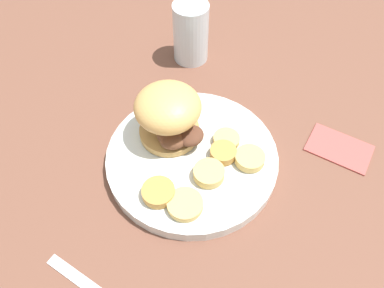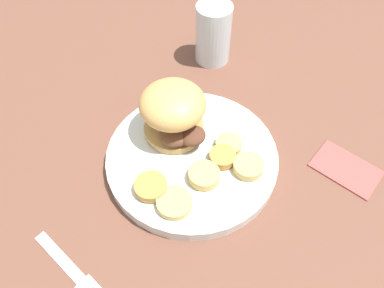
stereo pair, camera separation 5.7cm
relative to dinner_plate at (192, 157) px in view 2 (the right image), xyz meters
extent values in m
plane|color=brown|center=(0.00, 0.00, -0.01)|extent=(4.00, 4.00, 0.00)
cylinder|color=silver|center=(0.00, 0.00, 0.00)|extent=(0.27, 0.27, 0.02)
torus|color=silver|center=(0.00, 0.00, 0.01)|extent=(0.27, 0.27, 0.01)
cylinder|color=tan|center=(0.05, -0.03, 0.02)|extent=(0.10, 0.10, 0.01)
ellipsoid|color=brown|center=(0.04, -0.01, 0.03)|extent=(0.05, 0.05, 0.02)
ellipsoid|color=brown|center=(0.06, -0.07, 0.04)|extent=(0.06, 0.06, 0.02)
ellipsoid|color=brown|center=(0.05, -0.03, 0.04)|extent=(0.04, 0.04, 0.02)
ellipsoid|color=#563323|center=(0.01, -0.01, 0.04)|extent=(0.06, 0.06, 0.02)
ellipsoid|color=brown|center=(0.03, 0.00, 0.03)|extent=(0.05, 0.05, 0.02)
ellipsoid|color=#563323|center=(0.07, -0.05, 0.04)|extent=(0.05, 0.05, 0.01)
ellipsoid|color=brown|center=(0.04, -0.06, 0.03)|extent=(0.06, 0.06, 0.02)
ellipsoid|color=tan|center=(0.05, -0.03, 0.08)|extent=(0.10, 0.10, 0.06)
cylinder|color=#BC8942|center=(0.03, 0.08, 0.02)|extent=(0.05, 0.05, 0.01)
cylinder|color=#DBB766|center=(-0.05, -0.04, 0.02)|extent=(0.04, 0.04, 0.01)
cylinder|color=#BC8942|center=(-0.05, -0.01, 0.02)|extent=(0.04, 0.04, 0.01)
cylinder|color=#DBB766|center=(-0.04, 0.03, 0.02)|extent=(0.05, 0.05, 0.02)
cylinder|color=#DBB766|center=(-0.01, 0.09, 0.02)|extent=(0.05, 0.05, 0.01)
cylinder|color=#DBB766|center=(-0.09, -0.01, 0.02)|extent=(0.05, 0.05, 0.01)
cube|color=silver|center=(0.10, 0.22, -0.01)|extent=(0.10, 0.04, 0.00)
cylinder|color=silver|center=(0.07, -0.25, 0.05)|extent=(0.07, 0.07, 0.12)
cube|color=#B24C47|center=(-0.23, -0.09, -0.01)|extent=(0.12, 0.09, 0.01)
camera|label=1|loc=(-0.09, 0.34, 0.49)|focal=35.00mm
camera|label=2|loc=(-0.14, 0.32, 0.49)|focal=35.00mm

